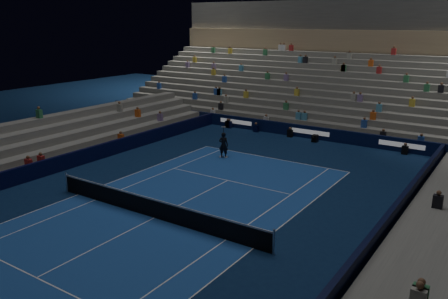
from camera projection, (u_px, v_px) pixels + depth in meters
ground at (154, 218)px, 21.96m from camera, size 90.00×90.00×0.00m
court_surface at (154, 218)px, 21.96m from camera, size 10.97×23.77×0.01m
sponsor_barrier_far at (311, 132)px, 36.64m from camera, size 44.00×0.25×1.00m
sponsor_barrier_east at (355, 267)px, 16.64m from camera, size 0.25×37.00×1.00m
sponsor_barrier_west at (30, 172)px, 27.01m from camera, size 0.25×37.00×1.00m
grandstand_main at (353, 83)px, 43.39m from camera, size 44.00×15.20×11.20m
tennis_net at (154, 208)px, 21.82m from camera, size 12.90×0.10×1.10m
tennis_player at (224, 145)px, 31.39m from camera, size 0.74×0.59×1.79m
broadcast_camera at (315, 138)px, 35.68m from camera, size 0.44×0.86×0.54m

